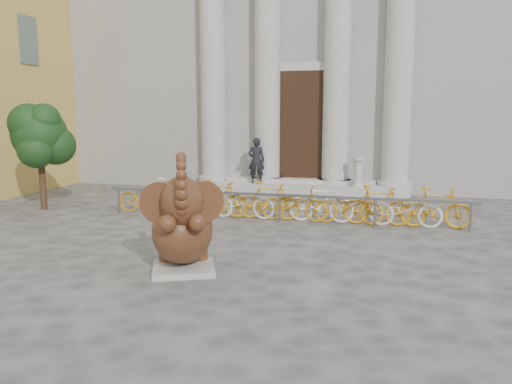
% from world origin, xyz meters
% --- Properties ---
extents(ground, '(80.00, 80.00, 0.00)m').
position_xyz_m(ground, '(0.00, 0.00, 0.00)').
color(ground, '#474442').
rests_on(ground, ground).
extents(classical_building, '(22.00, 10.70, 12.00)m').
position_xyz_m(classical_building, '(0.00, 14.93, 5.98)').
color(classical_building, gray).
rests_on(classical_building, ground).
extents(entrance_steps, '(6.00, 1.20, 0.36)m').
position_xyz_m(entrance_steps, '(0.00, 9.40, 0.18)').
color(entrance_steps, '#A8A59E').
rests_on(entrance_steps, ground).
extents(elephant_statue, '(1.43, 1.67, 2.10)m').
position_xyz_m(elephant_statue, '(-0.47, 0.31, 0.77)').
color(elephant_statue, '#A8A59E').
rests_on(elephant_statue, ground).
extents(bike_rack, '(9.45, 0.53, 1.00)m').
position_xyz_m(bike_rack, '(0.29, 4.97, 0.50)').
color(bike_rack, slate).
rests_on(bike_rack, ground).
extents(tree, '(1.74, 1.59, 3.02)m').
position_xyz_m(tree, '(-6.61, 4.72, 2.11)').
color(tree, '#332114').
rests_on(tree, ground).
extents(pedestrian, '(0.64, 0.49, 1.58)m').
position_xyz_m(pedestrian, '(-1.43, 9.15, 1.15)').
color(pedestrian, black).
rests_on(pedestrian, entrance_steps).
extents(balustrade_post, '(0.40, 0.40, 0.97)m').
position_xyz_m(balustrade_post, '(2.03, 9.10, 0.81)').
color(balustrade_post, '#A8A59E').
rests_on(balustrade_post, entrance_steps).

